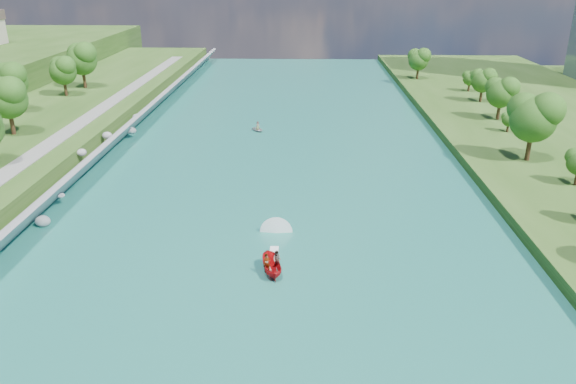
{
  "coord_description": "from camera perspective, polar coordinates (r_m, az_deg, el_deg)",
  "views": [
    {
      "loc": [
        4.31,
        -43.28,
        27.07
      ],
      "look_at": [
        2.44,
        18.36,
        2.5
      ],
      "focal_mm": 35.0,
      "sensor_mm": 36.0,
      "label": 1
    }
  ],
  "objects": [
    {
      "name": "ground",
      "position": [
        51.23,
        -3.41,
        -10.22
      ],
      "size": [
        260.0,
        260.0,
        0.0
      ],
      "primitive_type": "plane",
      "color": "#2D5119",
      "rests_on": "ground"
    },
    {
      "name": "raft",
      "position": [
        100.96,
        -3.09,
        6.43
      ],
      "size": [
        3.44,
        3.75,
        1.71
      ],
      "rotation": [
        0.0,
        0.0,
        0.53
      ],
      "color": "gray",
      "rests_on": "river_water"
    },
    {
      "name": "riprap_bank",
      "position": [
        74.05,
        -22.42,
        0.06
      ],
      "size": [
        3.85,
        236.0,
        4.2
      ],
      "color": "slate",
      "rests_on": "ground"
    },
    {
      "name": "riverside_path",
      "position": [
        76.89,
        -26.98,
        1.47
      ],
      "size": [
        3.0,
        200.0,
        0.1
      ],
      "primitive_type": "cube",
      "color": "gray",
      "rests_on": "berm_west"
    },
    {
      "name": "river_water",
      "position": [
        68.94,
        -1.99,
        -1.36
      ],
      "size": [
        55.0,
        240.0,
        0.1
      ],
      "primitive_type": "cube",
      "color": "#1B695A",
      "rests_on": "ground"
    },
    {
      "name": "trees_east",
      "position": [
        81.4,
        26.57,
        4.52
      ],
      "size": [
        17.39,
        143.28,
        11.57
      ],
      "color": "#294A13",
      "rests_on": "berm_east"
    },
    {
      "name": "motorboat",
      "position": [
        54.89,
        -1.59,
        -6.84
      ],
      "size": [
        3.6,
        19.05,
        2.24
      ],
      "rotation": [
        0.0,
        0.0,
        3.38
      ],
      "color": "red",
      "rests_on": "river_water"
    }
  ]
}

